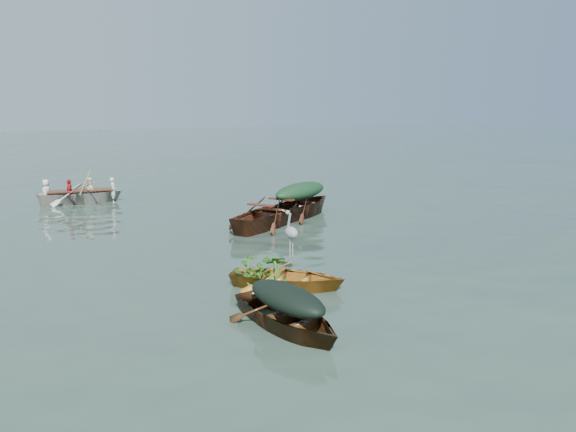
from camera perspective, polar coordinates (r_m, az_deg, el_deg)
name	(u,v)px	position (r m, az deg, el deg)	size (l,w,h in m)	color
ground	(343,250)	(13.43, 5.61, -3.50)	(140.00, 140.00, 0.00)	#374D40
yellow_dinghy	(287,288)	(10.71, -0.08, -7.30)	(1.18, 2.73, 0.71)	#B96F24
dark_covered_boat	(287,329)	(8.85, -0.13, -11.41)	(1.15, 3.10, 0.74)	#462610
green_tarp_boat	(300,216)	(17.41, 1.28, -0.04)	(1.43, 4.60, 1.09)	#4A2511
open_wooden_boat	(272,226)	(16.10, -1.68, -0.97)	(1.45, 4.66, 1.11)	maroon
rowed_boat	(81,203)	(21.04, -20.27, 1.23)	(1.19, 3.96, 0.92)	beige
dark_tarp_cover	(287,294)	(8.65, -0.14, -7.93)	(0.63, 1.71, 0.40)	black
green_tarp_cover	(301,191)	(17.27, 1.29, 2.58)	(0.79, 2.53, 0.52)	#173820
thwart_benches	(271,206)	(15.99, -1.69, 1.03)	(0.87, 2.33, 0.04)	#451A10
heron	(291,239)	(11.01, 0.34, -2.38)	(0.28, 0.40, 0.92)	#9A9DA3
dinghy_weeds	(259,252)	(10.69, -2.92, -3.70)	(0.70, 0.90, 0.60)	#32701D
rowers	(80,179)	(20.92, -20.42, 3.50)	(1.07, 2.77, 0.76)	silver
oars	(80,189)	(20.96, -20.36, 2.55)	(2.60, 0.60, 0.06)	#A37E3E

